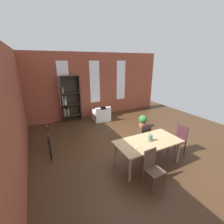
% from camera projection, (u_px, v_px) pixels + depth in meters
% --- Properties ---
extents(ground_plane, '(9.96, 9.96, 0.00)m').
position_uv_depth(ground_plane, '(134.00, 146.00, 5.64)').
color(ground_plane, '#3E2817').
extents(back_wall_brick, '(7.92, 0.12, 3.38)m').
position_uv_depth(back_wall_brick, '(94.00, 85.00, 8.39)').
color(back_wall_brick, brown).
rests_on(back_wall_brick, ground).
extents(left_wall_brick, '(0.12, 8.66, 3.38)m').
position_uv_depth(left_wall_brick, '(12.00, 118.00, 3.59)').
color(left_wall_brick, brown).
rests_on(left_wall_brick, ground).
extents(window_pane_0, '(0.55, 0.02, 2.19)m').
position_uv_depth(window_pane_0, '(64.00, 84.00, 7.58)').
color(window_pane_0, white).
extents(window_pane_1, '(0.55, 0.02, 2.19)m').
position_uv_depth(window_pane_1, '(95.00, 82.00, 8.28)').
color(window_pane_1, white).
extents(window_pane_2, '(0.55, 0.02, 2.19)m').
position_uv_depth(window_pane_2, '(121.00, 81.00, 8.97)').
color(window_pane_2, white).
extents(dining_table, '(1.92, 0.98, 0.75)m').
position_uv_depth(dining_table, '(148.00, 144.00, 4.49)').
color(dining_table, '#9E7F57').
rests_on(dining_table, ground).
extents(vase_on_table, '(0.13, 0.13, 0.19)m').
position_uv_depth(vase_on_table, '(150.00, 138.00, 4.46)').
color(vase_on_table, '#4C7266').
rests_on(vase_on_table, dining_table).
extents(tealight_candle_0, '(0.04, 0.04, 0.03)m').
position_uv_depth(tealight_candle_0, '(138.00, 146.00, 4.17)').
color(tealight_candle_0, silver).
rests_on(tealight_candle_0, dining_table).
extents(tealight_candle_1, '(0.04, 0.04, 0.03)m').
position_uv_depth(tealight_candle_1, '(158.00, 138.00, 4.58)').
color(tealight_candle_1, silver).
rests_on(tealight_candle_1, dining_table).
extents(tealight_candle_2, '(0.04, 0.04, 0.03)m').
position_uv_depth(tealight_candle_2, '(136.00, 148.00, 4.09)').
color(tealight_candle_2, silver).
rests_on(tealight_candle_2, dining_table).
extents(dining_chair_head_right, '(0.43, 0.43, 0.95)m').
position_uv_depth(dining_chair_head_right, '(179.00, 138.00, 5.12)').
color(dining_chair_head_right, '#3F1E24').
rests_on(dining_chair_head_right, ground).
extents(dining_chair_near_left, '(0.42, 0.42, 0.95)m').
position_uv_depth(dining_chair_near_left, '(152.00, 167.00, 3.75)').
color(dining_chair_near_left, brown).
rests_on(dining_chair_near_left, ground).
extents(dining_chair_far_right, '(0.41, 0.41, 0.95)m').
position_uv_depth(dining_chair_far_right, '(144.00, 135.00, 5.33)').
color(dining_chair_far_right, '#2F2322').
rests_on(dining_chair_far_right, ground).
extents(bookshelf_tall, '(0.93, 0.32, 2.29)m').
position_uv_depth(bookshelf_tall, '(69.00, 99.00, 7.74)').
color(bookshelf_tall, '#2D2319').
rests_on(bookshelf_tall, ground).
extents(armchair_white, '(0.84, 0.84, 0.75)m').
position_uv_depth(armchair_white, '(101.00, 115.00, 8.01)').
color(armchair_white, white).
rests_on(armchair_white, ground).
extents(bicycle_second, '(0.44, 1.73, 0.90)m').
position_uv_depth(bicycle_second, '(49.00, 140.00, 5.32)').
color(bicycle_second, black).
rests_on(bicycle_second, ground).
extents(potted_plant_by_shelf, '(0.39, 0.39, 0.55)m').
position_uv_depth(potted_plant_by_shelf, '(143.00, 120.00, 7.23)').
color(potted_plant_by_shelf, '#9E6042').
rests_on(potted_plant_by_shelf, ground).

